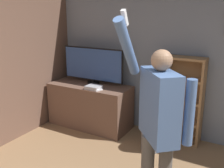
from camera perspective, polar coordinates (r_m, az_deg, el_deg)
name	(u,v)px	position (r m, az deg, el deg)	size (l,w,h in m)	color
wall_back	(185,56)	(4.27, 15.65, 5.90)	(6.60, 0.09, 2.70)	gray
wall_side_brick	(1,59)	(4.25, -22.99, 5.13)	(0.06, 4.67, 2.70)	brown
tv_ledge	(90,105)	(4.76, -4.75, -4.65)	(1.46, 0.63, 0.77)	brown
television	(93,65)	(4.65, -4.17, 4.14)	(1.19, 0.22, 0.64)	black
game_console	(94,87)	(4.38, -4.01, -0.73)	(0.25, 0.21, 0.06)	silver
remote_loose	(99,90)	(4.28, -2.87, -1.35)	(0.08, 0.14, 0.02)	white
bookshelf	(173,99)	(4.29, 13.08, -3.12)	(0.79, 0.28, 1.37)	#997047
person	(158,121)	(2.49, 10.06, -7.86)	(0.64, 0.59, 2.06)	#56514C
waste_bin	(151,137)	(4.05, 8.48, -11.27)	(0.29, 0.29, 0.43)	gray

